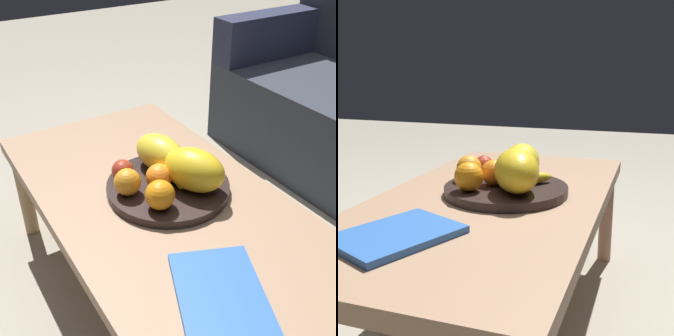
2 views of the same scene
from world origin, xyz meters
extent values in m
plane|color=#A19986|center=(0.00, 0.00, 0.00)|extent=(8.00, 8.00, 0.00)
cube|color=#A27D5F|center=(0.00, 0.00, 0.37)|extent=(1.19, 0.60, 0.04)
cylinder|color=tan|center=(-0.55, -0.26, 0.17)|extent=(0.05, 0.05, 0.35)
cylinder|color=#A4735A|center=(-0.55, 0.26, 0.17)|extent=(0.05, 0.05, 0.35)
cylinder|color=#2D211E|center=(-0.04, 0.03, 0.40)|extent=(0.35, 0.35, 0.03)
ellipsoid|color=yellow|center=(0.02, 0.08, 0.47)|extent=(0.21, 0.18, 0.12)
ellipsoid|color=yellow|center=(-0.12, 0.05, 0.47)|extent=(0.19, 0.14, 0.11)
sphere|color=orange|center=(-0.05, -0.08, 0.45)|extent=(0.07, 0.07, 0.07)
sphere|color=orange|center=(-0.03, 0.00, 0.45)|extent=(0.07, 0.07, 0.07)
sphere|color=orange|center=(0.04, -0.04, 0.45)|extent=(0.08, 0.08, 0.08)
sphere|color=#A63320|center=(-0.12, -0.07, 0.44)|extent=(0.06, 0.06, 0.06)
ellipsoid|color=gold|center=(-0.07, 0.09, 0.43)|extent=(0.13, 0.13, 0.03)
ellipsoid|color=yellow|center=(-0.07, 0.08, 0.43)|extent=(0.11, 0.15, 0.03)
ellipsoid|color=gold|center=(-0.04, 0.07, 0.43)|extent=(0.15, 0.10, 0.03)
ellipsoid|color=yellow|center=(-0.07, 0.07, 0.46)|extent=(0.15, 0.09, 0.03)
ellipsoid|color=yellow|center=(-0.05, 0.08, 0.46)|extent=(0.15, 0.04, 0.03)
cube|color=#2E62B5|center=(0.34, -0.08, 0.40)|extent=(0.30, 0.26, 0.02)
camera|label=1|loc=(0.82, -0.50, 1.10)|focal=46.48mm
camera|label=2|loc=(1.10, 0.42, 0.74)|focal=47.85mm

